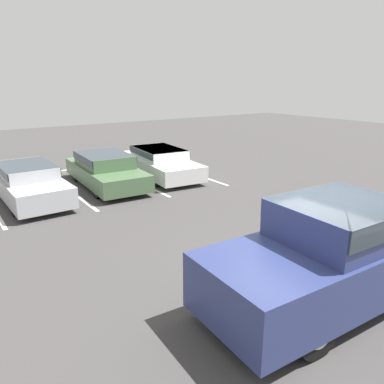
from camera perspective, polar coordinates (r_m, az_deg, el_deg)
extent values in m
plane|color=#423F3F|center=(7.86, 16.26, -13.68)|extent=(60.00, 60.00, 0.00)
cube|color=white|center=(14.29, -17.88, 0.05)|extent=(0.12, 5.21, 0.01)
cube|color=white|center=(15.19, -8.48, 1.64)|extent=(0.12, 5.21, 0.01)
cube|color=white|center=(16.47, -0.33, 3.00)|extent=(0.12, 5.21, 0.01)
cube|color=navy|center=(7.52, 22.44, -9.41)|extent=(5.91, 2.20, 0.97)
cube|color=navy|center=(6.98, 21.76, -4.00)|extent=(2.18, 1.87, 0.67)
cube|color=#2D3842|center=(6.94, 21.89, -2.83)|extent=(2.14, 1.92, 0.37)
cylinder|color=black|center=(9.39, 24.68, -6.58)|extent=(0.86, 0.34, 0.85)
cylinder|color=#ADADB2|center=(9.39, 24.68, -6.58)|extent=(0.48, 0.34, 0.47)
cylinder|color=black|center=(6.95, 7.91, -13.34)|extent=(0.86, 0.34, 0.85)
cylinder|color=#ADADB2|center=(6.95, 7.91, -13.34)|extent=(0.48, 0.34, 0.47)
cylinder|color=black|center=(6.03, 18.07, -19.23)|extent=(0.86, 0.34, 0.85)
cylinder|color=#ADADB2|center=(6.03, 18.07, -19.23)|extent=(0.48, 0.34, 0.47)
cube|color=#B7BABF|center=(13.65, -23.56, 0.83)|extent=(1.84, 4.60, 0.64)
cube|color=#B7BABF|center=(13.62, -23.90, 3.04)|extent=(1.58, 2.41, 0.40)
cube|color=#2D3842|center=(13.60, -23.94, 3.37)|extent=(1.65, 2.36, 0.24)
cylinder|color=black|center=(12.63, -18.86, -0.72)|extent=(0.25, 0.63, 0.62)
cylinder|color=#ADADB2|center=(12.63, -18.86, -0.72)|extent=(0.25, 0.35, 0.34)
cylinder|color=black|center=(12.32, -25.34, -1.89)|extent=(0.25, 0.63, 0.62)
cylinder|color=#ADADB2|center=(12.32, -25.34, -1.89)|extent=(0.25, 0.35, 0.34)
cylinder|color=black|center=(15.10, -21.95, 1.72)|extent=(0.25, 0.63, 0.62)
cylinder|color=#ADADB2|center=(15.10, -21.95, 1.72)|extent=(0.25, 0.35, 0.34)
cube|color=#4C6B47|center=(14.64, -12.98, 2.75)|extent=(2.05, 4.78, 0.60)
cube|color=#4C6B47|center=(14.62, -13.23, 4.84)|extent=(1.72, 2.52, 0.47)
cube|color=#2D3842|center=(14.60, -13.26, 5.20)|extent=(1.79, 2.47, 0.28)
cylinder|color=black|center=(13.72, -7.99, 1.43)|extent=(0.27, 0.66, 0.65)
cylinder|color=#ADADB2|center=(13.72, -7.99, 1.43)|extent=(0.26, 0.37, 0.36)
cylinder|color=black|center=(13.20, -14.15, 0.47)|extent=(0.27, 0.66, 0.65)
cylinder|color=#ADADB2|center=(13.20, -14.15, 0.47)|extent=(0.26, 0.37, 0.36)
cylinder|color=black|center=(16.18, -11.95, 3.55)|extent=(0.27, 0.66, 0.65)
cylinder|color=#ADADB2|center=(16.18, -11.95, 3.55)|extent=(0.26, 0.37, 0.36)
cylinder|color=black|center=(15.74, -17.26, 2.80)|extent=(0.27, 0.66, 0.65)
cylinder|color=#ADADB2|center=(15.74, -17.26, 2.80)|extent=(0.26, 0.37, 0.36)
cube|color=silver|center=(15.80, -4.88, 4.09)|extent=(2.22, 4.90, 0.60)
cube|color=silver|center=(15.78, -5.07, 5.95)|extent=(1.80, 2.61, 0.41)
cube|color=#2D3842|center=(15.77, -5.08, 6.24)|extent=(1.87, 2.56, 0.25)
cylinder|color=black|center=(14.99, 0.10, 2.83)|extent=(0.26, 0.63, 0.62)
cylinder|color=#ADADB2|center=(14.99, 0.10, 2.83)|extent=(0.24, 0.36, 0.34)
cylinder|color=black|center=(14.30, -5.38, 2.07)|extent=(0.26, 0.63, 0.62)
cylinder|color=#ADADB2|center=(14.30, -5.38, 2.07)|extent=(0.24, 0.36, 0.34)
cylinder|color=black|center=(17.38, -4.44, 4.70)|extent=(0.26, 0.63, 0.62)
cylinder|color=#ADADB2|center=(17.38, -4.44, 4.70)|extent=(0.24, 0.36, 0.34)
cylinder|color=black|center=(16.79, -9.30, 4.11)|extent=(0.26, 0.63, 0.62)
cylinder|color=#ADADB2|center=(16.79, -9.30, 4.11)|extent=(0.24, 0.36, 0.34)
cube|color=#B7B2A8|center=(17.32, -17.88, 3.09)|extent=(1.85, 0.20, 0.14)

